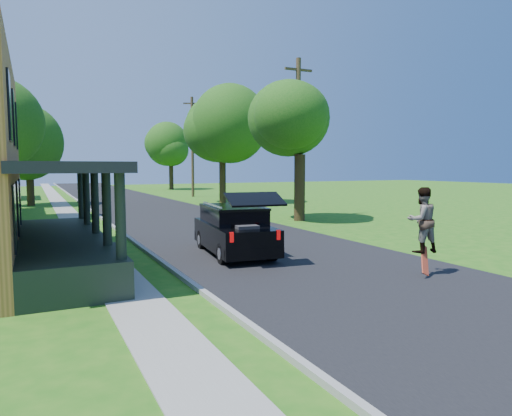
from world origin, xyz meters
name	(u,v)px	position (x,y,z in m)	size (l,w,h in m)	color
ground	(361,283)	(0.00, 0.00, 0.00)	(140.00, 140.00, 0.00)	#206113
street	(163,213)	(0.00, 20.00, 0.00)	(8.00, 120.00, 0.02)	black
curb	(97,216)	(-4.05, 20.00, 0.00)	(0.15, 120.00, 0.12)	gray
sidewalk	(70,217)	(-5.60, 20.00, 0.00)	(1.30, 120.00, 0.03)	gray
black_suv	(234,230)	(-1.40, 5.04, 0.86)	(2.35, 4.98, 2.24)	black
skateboarder	(422,220)	(2.07, -0.01, 1.54)	(0.98, 0.82, 1.82)	black
skateboard	(425,261)	(1.99, -0.23, 0.45)	(0.57, 0.46, 0.81)	#A1270D
tree_left_far	(27,133)	(-7.72, 30.23, 5.61)	(6.04, 6.10, 8.50)	black
tree_right_near	(299,118)	(5.79, 12.56, 5.68)	(5.79, 5.41, 8.34)	black
tree_right_mid	(222,127)	(6.83, 26.56, 6.36)	(6.51, 6.45, 9.81)	black
tree_right_far	(170,144)	(9.15, 50.56, 5.97)	(6.31, 6.35, 9.04)	black
utility_pole_near	(298,136)	(6.76, 14.28, 4.85)	(1.80, 0.30, 9.38)	#3C2E1C
utility_pole_far	(192,146)	(7.00, 34.83, 5.11)	(1.66, 0.70, 9.92)	#3C2E1C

